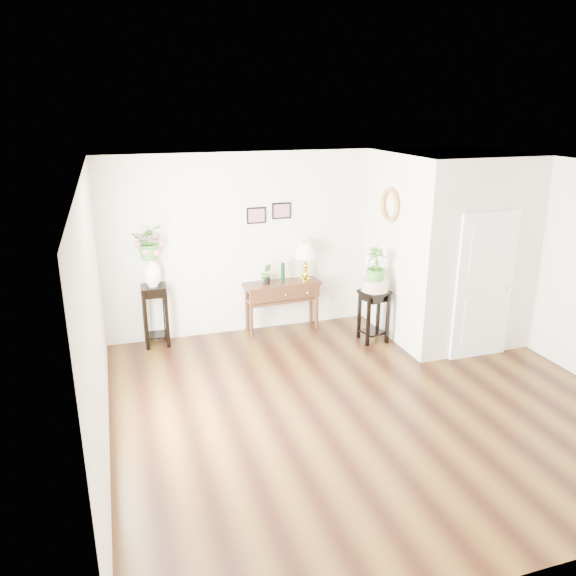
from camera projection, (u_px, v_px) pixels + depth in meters
name	position (u px, v px, depth m)	size (l,w,h in m)	color
floor	(367.00, 403.00, 6.82)	(6.00, 5.50, 0.02)	#503513
ceiling	(379.00, 170.00, 5.94)	(6.00, 5.50, 0.02)	white
wall_back	(296.00, 241.00, 8.87)	(6.00, 0.02, 2.80)	silver
wall_front	(546.00, 416.00, 3.89)	(6.00, 0.02, 2.80)	silver
wall_left	(95.00, 324.00, 5.52)	(0.02, 5.50, 2.80)	silver
partition	(446.00, 245.00, 8.59)	(1.80, 1.95, 2.80)	silver
door	(484.00, 286.00, 7.79)	(0.90, 0.05, 2.10)	white
art_print_left	(256.00, 215.00, 8.52)	(0.30, 0.02, 0.25)	black
art_print_right	(281.00, 211.00, 8.62)	(0.30, 0.02, 0.25)	black
wall_ornament	(390.00, 205.00, 8.23)	(0.51, 0.51, 0.07)	gold
console_table	(282.00, 306.00, 8.93)	(1.20, 0.40, 0.80)	black
table_lamp	(306.00, 259.00, 8.81)	(0.36, 0.36, 0.63)	yellow
green_vase	(283.00, 272.00, 8.76)	(0.06, 0.06, 0.31)	black
potted_plant	(266.00, 274.00, 8.69)	(0.17, 0.14, 0.31)	#3D842C
plant_stand_a	(155.00, 316.00, 8.35)	(0.36, 0.36, 0.93)	black
porcelain_vase	(152.00, 271.00, 8.13)	(0.26, 0.26, 0.46)	white
lily_arrangement	(150.00, 242.00, 7.99)	(0.47, 0.41, 0.53)	#3D842C
plant_stand_b	(373.00, 316.00, 8.51)	(0.38, 0.38, 0.81)	black
ceramic_bowl	(375.00, 285.00, 8.36)	(0.40, 0.40, 0.18)	beige
narcissus	(376.00, 266.00, 8.27)	(0.30, 0.30, 0.53)	#3D842C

